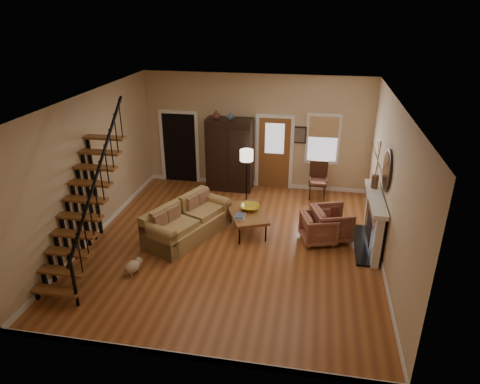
% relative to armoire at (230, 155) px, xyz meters
% --- Properties ---
extents(room, '(7.00, 7.33, 3.30)m').
position_rel_armoire_xyz_m(room, '(0.29, -1.39, 0.46)').
color(room, '#995327').
rests_on(room, ground).
extents(staircase, '(0.94, 2.80, 3.20)m').
position_rel_armoire_xyz_m(staircase, '(-2.08, -4.45, 0.55)').
color(staircase, brown).
rests_on(staircase, ground).
extents(fireplace, '(0.33, 1.95, 2.30)m').
position_rel_armoire_xyz_m(fireplace, '(3.83, -2.65, -0.31)').
color(fireplace, black).
rests_on(fireplace, ground).
extents(armoire, '(1.30, 0.60, 2.10)m').
position_rel_armoire_xyz_m(armoire, '(0.00, 0.00, 0.00)').
color(armoire, black).
rests_on(armoire, ground).
extents(vase_a, '(0.24, 0.24, 0.25)m').
position_rel_armoire_xyz_m(vase_a, '(-0.35, -0.10, 1.17)').
color(vase_a, '#4C2619').
rests_on(vase_a, armoire).
extents(vase_b, '(0.20, 0.20, 0.21)m').
position_rel_armoire_xyz_m(vase_b, '(0.05, -0.10, 1.16)').
color(vase_b, '#334C60').
rests_on(vase_b, armoire).
extents(sofa, '(1.76, 2.39, 0.82)m').
position_rel_armoire_xyz_m(sofa, '(-0.39, -2.95, -0.64)').
color(sofa, '#A3824A').
rests_on(sofa, ground).
extents(coffee_table, '(1.23, 1.52, 0.51)m').
position_rel_armoire_xyz_m(coffee_table, '(0.91, -2.46, -0.80)').
color(coffee_table, brown).
rests_on(coffee_table, ground).
extents(bowl, '(0.45, 0.45, 0.11)m').
position_rel_armoire_xyz_m(bowl, '(0.96, -2.31, -0.49)').
color(bowl, gold).
rests_on(bowl, coffee_table).
extents(books, '(0.24, 0.33, 0.06)m').
position_rel_armoire_xyz_m(books, '(0.79, -2.76, -0.51)').
color(books, beige).
rests_on(books, coffee_table).
extents(armchair_left, '(0.93, 0.92, 0.69)m').
position_rel_armoire_xyz_m(armchair_left, '(2.61, -2.66, -0.71)').
color(armchair_left, brown).
rests_on(armchair_left, ground).
extents(armchair_right, '(1.06, 1.05, 0.77)m').
position_rel_armoire_xyz_m(armchair_right, '(2.89, -2.46, -0.66)').
color(armchair_right, brown).
rests_on(armchair_right, ground).
extents(floor_lamp, '(0.43, 0.43, 1.54)m').
position_rel_armoire_xyz_m(floor_lamp, '(0.64, -0.92, -0.28)').
color(floor_lamp, black).
rests_on(floor_lamp, ground).
extents(side_chair, '(0.54, 0.54, 1.02)m').
position_rel_armoire_xyz_m(side_chair, '(2.55, -0.20, -0.54)').
color(side_chair, '#3D2113').
rests_on(side_chair, ground).
extents(dog, '(0.38, 0.48, 0.30)m').
position_rel_armoire_xyz_m(dog, '(-1.08, -4.64, -0.90)').
color(dog, tan).
rests_on(dog, ground).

